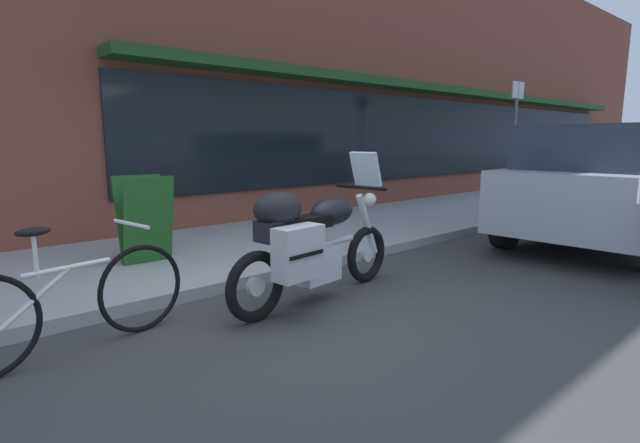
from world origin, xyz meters
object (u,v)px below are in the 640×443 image
parked_bicycle (70,302)px  parking_sign_pole (514,134)px  parked_minivan (615,181)px  touring_motorcycle (311,241)px  sandwich_board_sign (145,219)px

parked_bicycle → parking_sign_pole: size_ratio=0.68×
parked_bicycle → parking_sign_pole: 8.76m
parked_bicycle → parked_minivan: size_ratio=0.35×
touring_motorcycle → parked_bicycle: bearing=171.3°
parked_bicycle → parked_minivan: bearing=-9.3°
touring_motorcycle → sandwich_board_sign: 2.18m
sandwich_board_sign → parked_bicycle: bearing=-124.7°
sandwich_board_sign → touring_motorcycle: bearing=-70.5°
touring_motorcycle → sandwich_board_sign: size_ratio=2.17×
parked_minivan → parking_sign_pole: (1.52, 2.35, 0.73)m
sandwich_board_sign → parked_minivan: bearing=-26.4°
parked_bicycle → sandwich_board_sign: 2.15m
parking_sign_pole → parked_bicycle: bearing=-172.1°
sandwich_board_sign → parking_sign_pole: 7.47m
sandwich_board_sign → parking_sign_pole: size_ratio=0.38×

